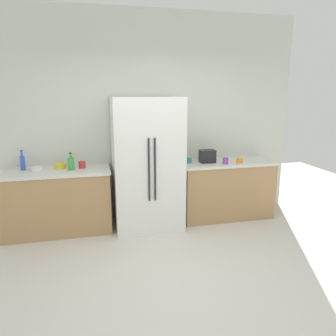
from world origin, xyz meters
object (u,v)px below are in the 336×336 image
bottle_b (71,163)px  cup_c (189,161)px  cup_a (225,161)px  bowl_b (37,169)px  bowl_a (61,166)px  toaster (207,156)px  bottle_a (23,163)px  cup_d (240,160)px  refrigerator (147,164)px  cup_b (82,165)px

bottle_b → cup_c: bearing=1.5°
cup_a → cup_c: (-0.50, 0.18, -0.01)m
bottle_b → bowl_b: (-0.45, 0.05, -0.06)m
bottle_b → bowl_a: size_ratio=1.49×
toaster → bottle_a: bottle_a is taller
bowl_b → cup_a: bearing=-4.3°
cup_c → cup_d: bearing=-13.3°
toaster → cup_d: toaster is taller
refrigerator → cup_c: 0.66m
toaster → bottle_a: 2.60m
bottle_b → cup_c: bottle_b is taller
bottle_a → bottle_b: 0.65m
refrigerator → bottle_a: refrigerator is taller
bottle_b → bowl_a: bottle_b is taller
cup_c → cup_d: (0.73, -0.17, -0.00)m
bottle_b → bottle_a: bearing=167.1°
bottle_a → bottle_b: (0.64, -0.15, -0.01)m
cup_a → bowl_a: size_ratio=0.58×
bottle_a → bowl_b: size_ratio=1.75×
cup_a → cup_c: 0.53m
cup_b → bowl_b: 0.59m
bottle_b → bowl_b: size_ratio=1.53×
cup_b → cup_d: 2.29m
refrigerator → cup_b: size_ratio=19.45×
bottle_b → cup_d: bearing=-3.1°
cup_b → cup_d: cup_b is taller
refrigerator → cup_b: refrigerator is taller
toaster → cup_a: size_ratio=2.42×
refrigerator → bottle_a: 1.68m
bottle_b → cup_d: size_ratio=2.50×
toaster → cup_a: bearing=-36.4°
refrigerator → cup_a: 1.15m
refrigerator → toaster: bearing=4.3°
bowl_a → bowl_b: bearing=-162.1°
cup_d → toaster: bearing=161.6°
bottle_b → cup_b: size_ratio=2.52×
bowl_b → cup_d: bearing=-3.7°
cup_c → cup_d: 0.75m
toaster → cup_d: size_ratio=2.35×
refrigerator → bottle_a: size_ratio=6.77×
refrigerator → cup_c: (0.65, 0.09, -0.00)m
cup_a → cup_c: cup_a is taller
bottle_b → cup_a: (2.18, -0.14, -0.04)m
cup_b → cup_c: 1.55m
cup_d → bottle_b: bearing=176.9°
bowl_b → cup_b: bearing=2.7°
bottle_b → cup_a: bearing=-3.7°
bottle_a → bottle_b: size_ratio=1.14×
bowl_a → bottle_b: bearing=-44.3°
bottle_a → bowl_a: size_ratio=1.70×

